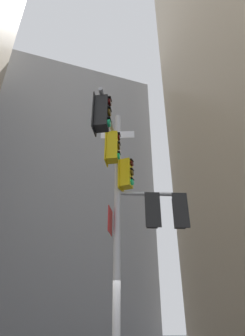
# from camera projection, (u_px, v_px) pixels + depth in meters

# --- Properties ---
(building_mid_block) EXTENTS (17.81, 17.81, 28.48)m
(building_mid_block) POSITION_uv_depth(u_px,v_px,m) (55.00, 205.00, 34.00)
(building_mid_block) COLOR #9399A3
(building_mid_block) RESTS_ON ground
(signal_pole_assembly) EXTENTS (3.61, 3.02, 8.32)m
(signal_pole_assembly) POSITION_uv_depth(u_px,v_px,m) (128.00, 192.00, 8.66)
(signal_pole_assembly) COLOR #B2B2B5
(signal_pole_assembly) RESTS_ON ground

